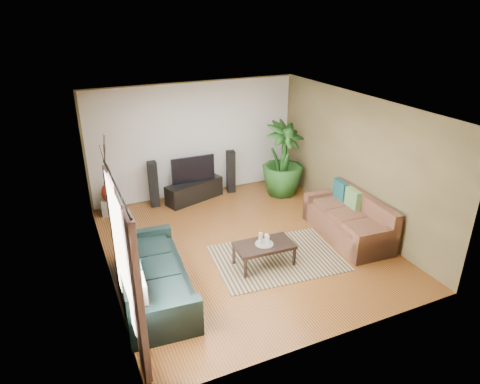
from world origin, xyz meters
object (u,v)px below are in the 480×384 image
coffee_table (264,254)px  side_table (137,247)px  vase (109,193)px  pedestal (111,207)px  tv_stand (194,191)px  sofa_left (153,272)px  speaker_right (231,172)px  potted_plant (283,159)px  sofa_right (348,217)px  television (193,169)px  speaker_left (153,184)px

coffee_table → side_table: bearing=153.4°
vase → side_table: 2.08m
pedestal → tv_stand: bearing=-1.9°
vase → side_table: bearing=-85.5°
vase → sofa_left: bearing=-86.9°
pedestal → vase: 0.33m
side_table → pedestal: bearing=94.5°
speaker_right → potted_plant: bearing=-19.7°
vase → sofa_right: bearing=-35.5°
sofa_right → speaker_right: speaker_right is taller
sofa_left → coffee_table: size_ratio=2.27×
potted_plant → sofa_left: bearing=-145.1°
vase → speaker_right: bearing=0.9°
coffee_table → tv_stand: size_ratio=0.74×
speaker_right → sofa_right: bearing=-58.1°
speaker_right → vase: bearing=-169.5°
television → pedestal: 2.01m
sofa_left → sofa_right: same height
vase → television: bearing=-1.4°
television → coffee_table: bearing=-85.6°
tv_stand → potted_plant: (2.07, -0.50, 0.65)m
side_table → speaker_right: bearing=37.4°
speaker_left → sofa_right: bearing=-41.5°
potted_plant → pedestal: 4.10m
television → speaker_left: (-0.93, 0.06, -0.24)m
sofa_right → pedestal: sofa_right is taller
pedestal → side_table: (0.16, -2.06, 0.06)m
speaker_left → side_table: size_ratio=2.28×
sofa_left → coffee_table: 2.00m
pedestal → side_table: bearing=-85.5°
speaker_right → sofa_left: bearing=-120.3°
tv_stand → pedestal: bearing=160.2°
potted_plant → vase: 4.05m
speaker_left → pedestal: bearing=-177.2°
pedestal → speaker_left: bearing=1.0°
potted_plant → vase: size_ratio=3.98×
sofa_left → tv_stand: bearing=-24.5°
sofa_left → vase: bearing=7.5°
sofa_right → coffee_table: 2.00m
sofa_left → television: television is taller
tv_stand → potted_plant: size_ratio=0.79×
sofa_right → television: television is taller
pedestal → vase: bearing=0.0°
sofa_left → pedestal: bearing=7.5°
tv_stand → television: bearing=72.1°
television → side_table: size_ratio=2.19×
speaker_left → pedestal: size_ratio=3.06×
sofa_right → speaker_left: speaker_left is taller
sofa_left → speaker_right: size_ratio=2.24×
coffee_table → speaker_left: 3.43m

